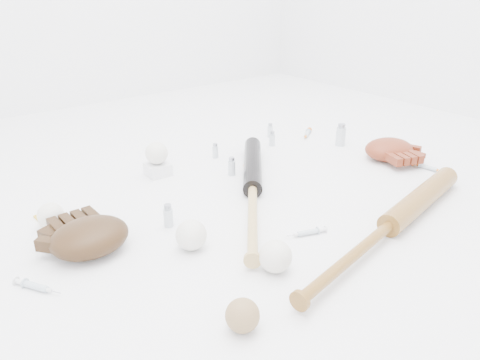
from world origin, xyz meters
TOP-DOWN VIEW (x-y plane):
  - bat_dark at (0.03, 0.02)m, footprint 0.61×0.73m
  - bat_wood at (0.18, -0.41)m, footprint 0.94×0.24m
  - glove_dark at (-0.52, 0.03)m, footprint 0.26×0.26m
  - glove_tan at (0.67, -0.04)m, footprint 0.30×0.30m
  - trading_card at (-0.54, 0.28)m, footprint 0.08×0.10m
  - pedestal at (-0.12, 0.38)m, footprint 0.08×0.08m
  - baseball_on_pedestal at (-0.12, 0.38)m, footprint 0.08×0.08m
  - baseball_left at (-0.30, -0.12)m, footprint 0.08×0.08m
  - baseball_upper at (-0.55, 0.23)m, footprint 0.08×0.08m
  - baseball_mid at (-0.19, -0.33)m, footprint 0.08×0.08m
  - baseball_aged at (-0.38, -0.45)m, footprint 0.07×0.07m
  - syringe_0 at (-0.68, -0.05)m, footprint 0.10×0.14m
  - syringe_1 at (-0.00, -0.26)m, footprint 0.14×0.07m
  - syringe_2 at (0.22, 0.28)m, footprint 0.13×0.13m
  - syringe_3 at (0.70, -0.20)m, footprint 0.04×0.15m
  - syringe_4 at (0.63, 0.36)m, footprint 0.14×0.11m
  - vial_0 at (0.48, 0.45)m, footprint 0.02×0.02m
  - vial_1 at (0.14, 0.39)m, footprint 0.02×0.02m
  - vial_2 at (0.09, 0.21)m, footprint 0.03×0.03m
  - vial_3 at (0.65, 0.18)m, footprint 0.04×0.04m
  - vial_4 at (-0.28, 0.02)m, footprint 0.03×0.03m
  - vial_5 at (0.41, 0.36)m, footprint 0.02×0.02m

SIDE VIEW (x-z plane):
  - trading_card at x=-0.54m, z-range 0.00..0.01m
  - syringe_1 at x=0.00m, z-range 0.00..0.02m
  - syringe_3 at x=0.70m, z-range 0.00..0.02m
  - syringe_0 at x=-0.68m, z-range 0.00..0.02m
  - syringe_4 at x=0.63m, z-range 0.00..0.02m
  - syringe_2 at x=0.22m, z-range 0.00..0.02m
  - pedestal at x=-0.12m, z-range 0.00..0.04m
  - vial_1 at x=0.14m, z-range 0.00..0.06m
  - vial_0 at x=0.48m, z-range 0.00..0.06m
  - vial_5 at x=0.41m, z-range 0.00..0.06m
  - bat_dark at x=0.03m, z-range 0.00..0.07m
  - vial_2 at x=0.09m, z-range 0.00..0.07m
  - bat_wood at x=0.18m, z-range 0.00..0.07m
  - vial_4 at x=-0.28m, z-range 0.00..0.07m
  - baseball_aged at x=-0.38m, z-range 0.00..0.07m
  - baseball_upper at x=-0.55m, z-range 0.00..0.08m
  - baseball_mid at x=-0.19m, z-range 0.00..0.08m
  - baseball_left at x=-0.30m, z-range 0.00..0.08m
  - glove_tan at x=0.67m, z-range 0.00..0.08m
  - glove_dark at x=-0.52m, z-range 0.00..0.09m
  - vial_3 at x=0.65m, z-range 0.00..0.09m
  - baseball_on_pedestal at x=-0.12m, z-range 0.04..0.13m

